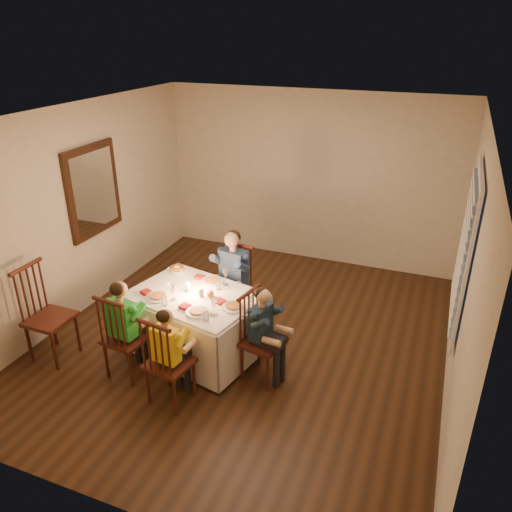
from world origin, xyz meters
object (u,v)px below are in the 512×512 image
at_px(chair_adult, 234,319).
at_px(child_teal, 263,376).
at_px(dining_table, 196,310).
at_px(child_yellow, 173,399).
at_px(adult, 234,319).
at_px(chair_extra, 58,356).
at_px(child_green, 131,373).
at_px(chair_near_right, 173,399).
at_px(chair_end, 263,376).
at_px(serving_bowl, 177,270).
at_px(chair_near_left, 131,373).

xyz_separation_m(chair_adult, child_teal, (0.75, -0.92, 0.00)).
xyz_separation_m(dining_table, child_yellow, (0.16, -0.85, -0.52)).
xyz_separation_m(adult, child_yellow, (0.03, -1.58, 0.00)).
height_order(chair_extra, child_yellow, chair_extra).
relative_size(dining_table, child_green, 1.42).
bearing_deg(chair_near_right, child_green, -9.05).
bearing_deg(chair_extra, adult, -46.67).
relative_size(dining_table, chair_extra, 1.42).
bearing_deg(chair_end, adult, 50.56).
xyz_separation_m(chair_near_right, serving_bowl, (-0.61, 1.25, 0.76)).
bearing_deg(serving_bowl, dining_table, -42.01).
bearing_deg(chair_adult, serving_bowl, -140.51).
height_order(chair_end, child_teal, child_teal).
bearing_deg(child_green, chair_near_left, -0.00).
relative_size(chair_adult, chair_extra, 0.89).
relative_size(chair_extra, adult, 0.92).
bearing_deg(chair_extra, child_teal, -76.75).
bearing_deg(child_green, chair_near_right, 169.51).
bearing_deg(child_green, child_teal, -154.38).
height_order(dining_table, child_green, dining_table).
distance_m(chair_near_left, adult, 1.51).
xyz_separation_m(chair_near_left, child_green, (0.00, 0.00, 0.00)).
xyz_separation_m(dining_table, chair_near_right, (0.16, -0.85, -0.52)).
bearing_deg(chair_adult, child_teal, -40.82).
relative_size(dining_table, chair_near_right, 1.60).
bearing_deg(chair_near_left, serving_bowl, -84.95).
height_order(dining_table, chair_extra, dining_table).
distance_m(chair_adult, chair_extra, 2.11).
height_order(dining_table, chair_adult, dining_table).
height_order(chair_adult, serving_bowl, serving_bowl).
bearing_deg(chair_near_left, dining_table, -119.65).
height_order(child_teal, serving_bowl, serving_bowl).
relative_size(chair_extra, child_green, 1.00).
distance_m(adult, child_green, 1.51).
bearing_deg(chair_extra, chair_near_left, -86.38).
xyz_separation_m(adult, serving_bowl, (-0.58, -0.33, 0.76)).
height_order(chair_near_right, chair_end, same).
height_order(chair_end, child_yellow, child_yellow).
height_order(chair_end, child_green, child_green).
height_order(chair_near_right, child_green, child_green).
bearing_deg(chair_adult, chair_extra, -127.29).
xyz_separation_m(chair_extra, child_green, (0.95, 0.05, 0.00)).
xyz_separation_m(chair_near_left, serving_bowl, (0.03, 1.06, 0.76)).
bearing_deg(child_teal, chair_extra, 114.00).
bearing_deg(chair_extra, chair_end, -76.75).
bearing_deg(chair_extra, chair_adult, -46.67).
distance_m(chair_extra, serving_bowl, 1.66).
bearing_deg(child_yellow, child_teal, -129.34).
xyz_separation_m(chair_adult, chair_end, (0.75, -0.92, 0.00)).
bearing_deg(serving_bowl, chair_near_right, -64.15).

